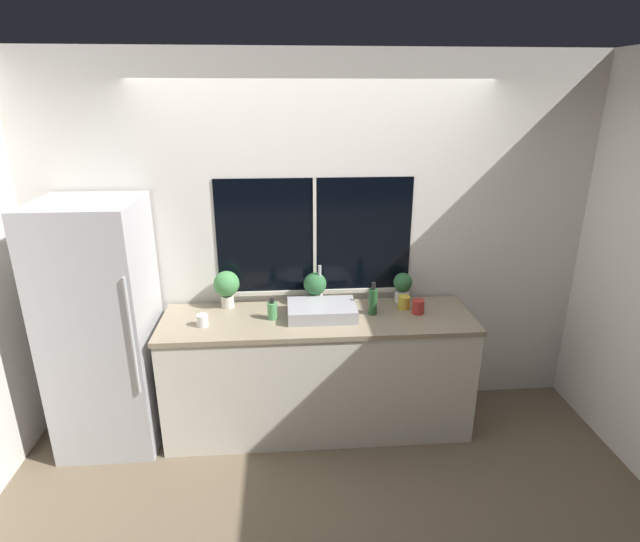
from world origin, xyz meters
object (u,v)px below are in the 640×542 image
(potted_plant_center, at_px, (315,287))
(bottle_tall, at_px, (373,301))
(potted_plant_right, at_px, (403,286))
(refrigerator, at_px, (103,327))
(mug_yellow, at_px, (404,302))
(sink, at_px, (322,310))
(mug_white, at_px, (202,320))
(soap_bottle, at_px, (272,310))
(mug_red, at_px, (418,307))
(potted_plant_left, at_px, (227,285))

(potted_plant_center, height_order, bottle_tall, potted_plant_center)
(potted_plant_right, bearing_deg, refrigerator, -173.49)
(potted_plant_center, bearing_deg, mug_yellow, -11.07)
(sink, height_order, mug_white, sink)
(sink, relative_size, mug_yellow, 5.02)
(potted_plant_center, height_order, soap_bottle, potted_plant_center)
(mug_white, bearing_deg, mug_red, 3.56)
(potted_plant_right, bearing_deg, bottle_tall, -142.02)
(sink, bearing_deg, potted_plant_center, 98.86)
(potted_plant_left, bearing_deg, mug_red, -9.02)
(bottle_tall, xyz_separation_m, mug_yellow, (0.25, 0.08, -0.05))
(mug_red, relative_size, mug_white, 1.23)
(mug_yellow, bearing_deg, potted_plant_right, 83.45)
(refrigerator, xyz_separation_m, potted_plant_center, (1.48, 0.25, 0.16))
(potted_plant_left, bearing_deg, potted_plant_right, -0.00)
(potted_plant_right, distance_m, bottle_tall, 0.33)
(bottle_tall, height_order, mug_red, bottle_tall)
(potted_plant_left, height_order, mug_white, potted_plant_left)
(refrigerator, relative_size, bottle_tall, 7.31)
(potted_plant_left, relative_size, mug_white, 3.37)
(potted_plant_left, height_order, bottle_tall, potted_plant_left)
(potted_plant_left, height_order, potted_plant_right, potted_plant_left)
(potted_plant_right, bearing_deg, mug_red, -73.08)
(refrigerator, height_order, sink, refrigerator)
(mug_red, bearing_deg, potted_plant_left, 170.98)
(refrigerator, xyz_separation_m, mug_yellow, (2.13, 0.12, 0.07))
(potted_plant_right, distance_m, soap_bottle, 1.01)
(potted_plant_center, height_order, mug_red, potted_plant_center)
(potted_plant_center, height_order, mug_white, potted_plant_center)
(mug_white, height_order, mug_yellow, mug_yellow)
(mug_red, xyz_separation_m, mug_white, (-1.52, -0.09, -0.01))
(soap_bottle, bearing_deg, potted_plant_right, 13.44)
(soap_bottle, bearing_deg, potted_plant_center, 36.49)
(soap_bottle, xyz_separation_m, mug_red, (1.05, 0.02, -0.01))
(sink, bearing_deg, mug_yellow, 8.06)
(soap_bottle, bearing_deg, bottle_tall, 2.40)
(refrigerator, bearing_deg, mug_white, -5.72)
(sink, relative_size, mug_white, 5.80)
(mug_red, bearing_deg, potted_plant_right, 106.92)
(refrigerator, height_order, bottle_tall, refrigerator)
(sink, height_order, potted_plant_right, sink)
(bottle_tall, bearing_deg, potted_plant_left, 169.02)
(sink, height_order, bottle_tall, sink)
(potted_plant_left, relative_size, soap_bottle, 1.81)
(refrigerator, height_order, mug_white, refrigerator)
(sink, xyz_separation_m, bottle_tall, (0.37, 0.01, 0.05))
(bottle_tall, bearing_deg, mug_yellow, 17.36)
(potted_plant_left, distance_m, mug_red, 1.41)
(potted_plant_right, xyz_separation_m, bottle_tall, (-0.26, -0.20, -0.03))
(soap_bottle, xyz_separation_m, mug_white, (-0.47, -0.08, -0.02))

